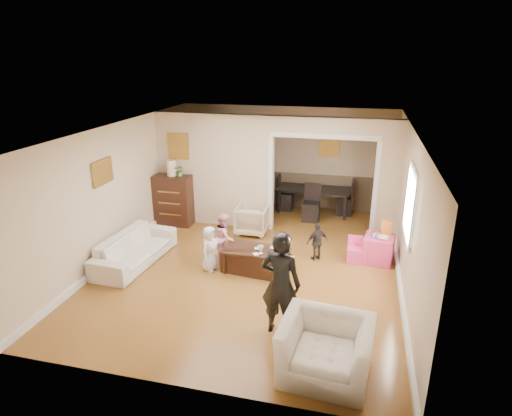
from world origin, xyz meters
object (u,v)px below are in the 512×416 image
(coffee_table, at_px, (256,260))
(coffee_cup, at_px, (261,248))
(dining_table, at_px, (314,200))
(child_toddler, at_px, (317,242))
(armchair_front, at_px, (326,349))
(adult_person, at_px, (281,284))
(table_lamp, at_px, (172,168))
(child_kneel_a, at_px, (210,248))
(dresser, at_px, (174,200))
(cyan_cup, at_px, (375,235))
(child_kneel_b, at_px, (225,237))
(play_table, at_px, (378,249))
(armchair_back, at_px, (252,220))
(sofa, at_px, (135,249))

(coffee_table, distance_m, coffee_cup, 0.30)
(dining_table, bearing_deg, child_toddler, -77.57)
(armchair_front, bearing_deg, adult_person, 139.87)
(table_lamp, xyz_separation_m, child_kneel_a, (1.60, -2.02, -0.94))
(dresser, relative_size, adult_person, 0.75)
(adult_person, bearing_deg, armchair_front, 142.19)
(cyan_cup, distance_m, adult_person, 2.98)
(child_kneel_b, bearing_deg, armchair_front, -154.91)
(coffee_cup, height_order, play_table, coffee_cup)
(table_lamp, height_order, child_toddler, table_lamp)
(play_table, height_order, cyan_cup, cyan_cup)
(armchair_back, height_order, child_toddler, child_toddler)
(table_lamp, xyz_separation_m, coffee_table, (2.45, -1.87, -1.15))
(sofa, distance_m, armchair_front, 4.49)
(child_kneel_b, bearing_deg, child_toddler, -88.89)
(armchair_front, relative_size, dining_table, 0.62)
(child_toddler, bearing_deg, armchair_back, -65.59)
(play_table, bearing_deg, armchair_back, 163.84)
(coffee_cup, bearing_deg, armchair_back, 109.05)
(coffee_table, bearing_deg, child_kneel_a, -169.99)
(sofa, height_order, table_lamp, table_lamp)
(coffee_cup, distance_m, child_kneel_b, 0.87)
(coffee_table, bearing_deg, cyan_cup, 22.91)
(armchair_front, height_order, play_table, armchair_front)
(coffee_cup, xyz_separation_m, play_table, (2.12, 1.00, -0.24))
(coffee_table, relative_size, cyan_cup, 14.97)
(dresser, distance_m, child_kneel_b, 2.35)
(cyan_cup, xyz_separation_m, dining_table, (-1.44, 2.60, -0.24))
(dresser, bearing_deg, sofa, -87.59)
(armchair_back, xyz_separation_m, coffee_table, (0.52, -1.74, -0.10))
(adult_person, distance_m, child_kneel_a, 2.33)
(coffee_table, distance_m, child_kneel_b, 0.81)
(adult_person, relative_size, child_kneel_b, 1.64)
(armchair_front, xyz_separation_m, dresser, (-3.96, 4.36, 0.23))
(cyan_cup, bearing_deg, armchair_front, -100.24)
(child_kneel_b, bearing_deg, dining_table, -36.64)
(armchair_back, distance_m, dining_table, 2.12)
(sofa, relative_size, cyan_cup, 24.81)
(adult_person, height_order, child_kneel_a, adult_person)
(adult_person, bearing_deg, play_table, -110.59)
(coffee_cup, distance_m, adult_person, 1.87)
(coffee_cup, bearing_deg, child_kneel_b, 156.37)
(armchair_back, height_order, play_table, armchair_back)
(dining_table, bearing_deg, play_table, -54.08)
(armchair_back, height_order, coffee_cup, armchair_back)
(play_table, bearing_deg, child_kneel_a, -160.35)
(dresser, height_order, cyan_cup, dresser)
(play_table, bearing_deg, coffee_table, -156.92)
(dining_table, distance_m, child_kneel_a, 3.95)
(play_table, bearing_deg, coffee_cup, -154.83)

